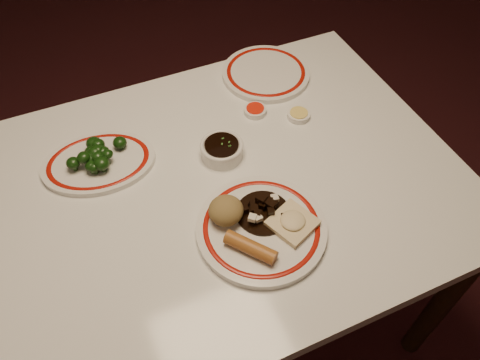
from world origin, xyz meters
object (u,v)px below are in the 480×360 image
at_px(soy_bowl, 222,150).
at_px(broccoli_plate, 99,162).
at_px(broccoli_pile, 95,155).
at_px(rice_mound, 226,210).
at_px(fried_wonton, 293,222).
at_px(dining_table, 222,203).
at_px(spring_roll, 250,247).
at_px(main_plate, 261,228).
at_px(stirfry_heap, 263,209).

bearing_deg(soy_bowl, broccoli_plate, 162.03).
bearing_deg(broccoli_pile, broccoli_plate, 0.56).
height_order(rice_mound, fried_wonton, rice_mound).
bearing_deg(rice_mound, broccoli_pile, 128.05).
height_order(dining_table, broccoli_pile, broccoli_pile).
bearing_deg(fried_wonton, spring_roll, -168.42).
bearing_deg(fried_wonton, broccoli_plate, 133.80).
height_order(dining_table, fried_wonton, fried_wonton).
height_order(rice_mound, spring_roll, rice_mound).
bearing_deg(main_plate, broccoli_plate, 129.98).
xyz_separation_m(main_plate, broccoli_plate, (-0.29, 0.35, -0.00)).
bearing_deg(main_plate, soy_bowl, 88.35).
height_order(spring_roll, broccoli_plate, spring_roll).
relative_size(dining_table, broccoli_pile, 7.56).
bearing_deg(rice_mound, spring_roll, -82.36).
bearing_deg(spring_roll, fried_wonton, -25.94).
distance_m(rice_mound, broccoli_pile, 0.38).
height_order(spring_roll, broccoli_pile, broccoli_pile).
bearing_deg(broccoli_pile, dining_table, -33.61).
bearing_deg(rice_mound, fried_wonton, -31.39).
relative_size(fried_wonton, broccoli_plate, 0.38).
relative_size(main_plate, broccoli_plate, 1.18).
bearing_deg(broccoli_plate, fried_wonton, -46.20).
relative_size(rice_mound, stirfry_heap, 0.63).
bearing_deg(dining_table, spring_roll, -95.35).
xyz_separation_m(rice_mound, broccoli_plate, (-0.23, 0.30, -0.04)).
xyz_separation_m(spring_roll, stirfry_heap, (0.07, 0.08, -0.01)).
relative_size(stirfry_heap, broccoli_plate, 0.40).
bearing_deg(spring_roll, broccoli_plate, 83.91).
xyz_separation_m(dining_table, soy_bowl, (0.04, 0.08, 0.11)).
bearing_deg(main_plate, broccoli_pile, 130.14).
distance_m(main_plate, rice_mound, 0.09).
relative_size(fried_wonton, broccoli_pile, 0.76).
xyz_separation_m(spring_roll, soy_bowl, (0.06, 0.30, -0.01)).
height_order(dining_table, rice_mound, rice_mound).
relative_size(dining_table, broccoli_plate, 3.77).
relative_size(dining_table, spring_roll, 10.10).
distance_m(dining_table, fried_wonton, 0.25).
height_order(broccoli_plate, soy_bowl, soy_bowl).
xyz_separation_m(spring_roll, fried_wonton, (0.12, 0.02, -0.01)).
relative_size(main_plate, broccoli_pile, 2.38).
height_order(stirfry_heap, broccoli_plate, stirfry_heap).
height_order(spring_roll, soy_bowl, spring_roll).
bearing_deg(dining_table, rice_mound, -106.20).
bearing_deg(stirfry_heap, broccoli_plate, 135.06).
height_order(main_plate, fried_wonton, fried_wonton).
height_order(rice_mound, stirfry_heap, rice_mound).
height_order(rice_mound, broccoli_pile, rice_mound).
height_order(broccoli_pile, soy_bowl, broccoli_pile).
relative_size(broccoli_plate, soy_bowl, 2.91).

